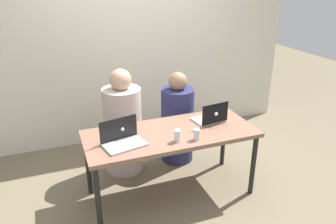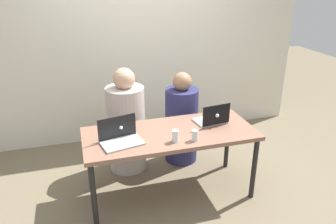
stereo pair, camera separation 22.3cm
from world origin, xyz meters
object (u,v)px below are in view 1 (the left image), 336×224
person_on_left (123,127)px  laptop_back_left (120,132)px  laptop_back_right (210,117)px  person_on_right (177,122)px  water_glass_center (178,136)px  laptop_front_left (122,139)px  water_glass_right (197,135)px

person_on_left → laptop_back_left: person_on_left is taller
laptop_back_left → laptop_back_right: 0.94m
person_on_right → laptop_back_right: person_on_right is taller
water_glass_center → laptop_front_left: bearing=165.2°
laptop_front_left → water_glass_right: bearing=-26.1°
laptop_back_left → water_glass_right: bearing=150.0°
laptop_back_left → water_glass_center: bearing=144.8°
person_on_right → laptop_front_left: person_on_right is taller
person_on_left → person_on_right: size_ratio=1.09×
water_glass_center → water_glass_right: size_ratio=1.09×
person_on_left → water_glass_center: bearing=125.9°
laptop_back_left → laptop_back_right: size_ratio=0.88×
laptop_front_left → water_glass_right: (0.65, -0.16, -0.00)m
laptop_back_right → person_on_left: bearing=-42.3°
laptop_back_left → water_glass_center: size_ratio=2.62×
laptop_back_left → laptop_back_right: (0.94, -0.01, 0.00)m
laptop_back_left → water_glass_center: (0.46, -0.28, 0.00)m
person_on_left → laptop_front_left: bearing=91.6°
laptop_back_left → water_glass_right: size_ratio=2.86×
person_on_right → laptop_back_right: (0.14, -0.54, 0.27)m
person_on_right → water_glass_center: size_ratio=9.78×
laptop_back_left → laptop_back_right: laptop_back_right is taller
laptop_back_right → water_glass_right: laptop_back_right is taller
person_on_right → water_glass_center: person_on_right is taller
laptop_front_left → water_glass_center: (0.48, -0.13, -0.00)m
water_glass_center → person_on_right: bearing=67.6°
water_glass_right → person_on_left: bearing=120.2°
water_glass_right → water_glass_center: bearing=170.0°
person_on_right → laptop_back_left: bearing=25.8°
person_on_left → laptop_back_right: (0.79, -0.54, 0.22)m
person_on_left → water_glass_center: size_ratio=10.68×
person_on_left → water_glass_center: 0.90m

